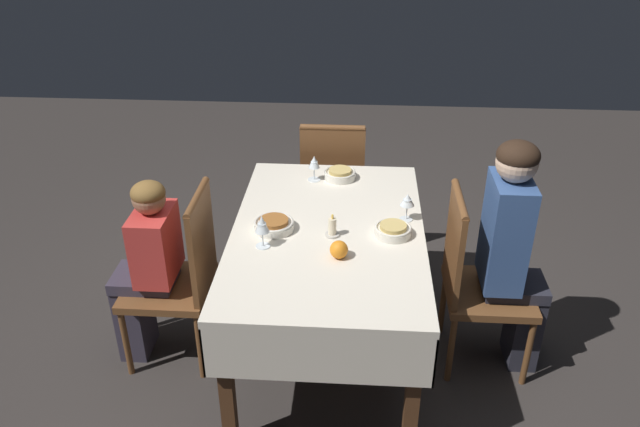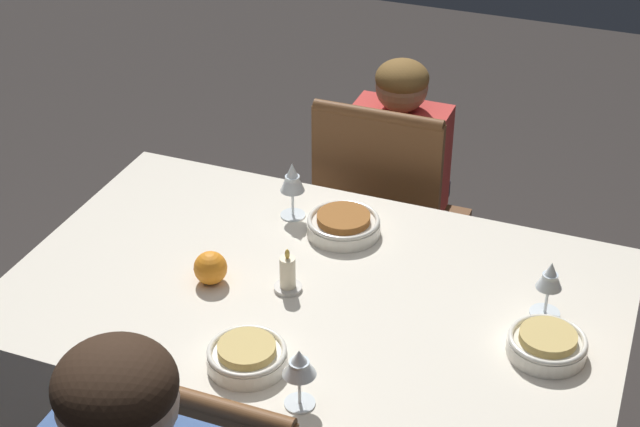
# 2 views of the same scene
# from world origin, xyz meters

# --- Properties ---
(dining_table) EXTENTS (1.47, 0.92, 0.76)m
(dining_table) POSITION_xyz_m (0.00, 0.00, 0.67)
(dining_table) COLOR silver
(dining_table) RESTS_ON ground_plane
(chair_south) EXTENTS (0.43, 0.43, 0.95)m
(chair_south) POSITION_xyz_m (0.05, -0.73, 0.51)
(chair_south) COLOR brown
(chair_south) RESTS_ON ground_plane
(person_child_red) EXTENTS (0.30, 0.33, 1.01)m
(person_child_red) POSITION_xyz_m (0.05, -0.90, 0.55)
(person_child_red) COLOR #383342
(person_child_red) RESTS_ON ground_plane
(bowl_north) EXTENTS (0.18, 0.18, 0.06)m
(bowl_north) POSITION_xyz_m (0.03, 0.31, 0.79)
(bowl_north) COLOR silver
(bowl_north) RESTS_ON dining_table
(wine_glass_north) EXTENTS (0.07, 0.07, 0.14)m
(wine_glass_north) POSITION_xyz_m (-0.12, 0.38, 0.87)
(wine_glass_north) COLOR white
(wine_glass_north) RESTS_ON dining_table
(bowl_south) EXTENTS (0.19, 0.19, 0.06)m
(bowl_south) POSITION_xyz_m (0.02, -0.26, 0.79)
(bowl_south) COLOR silver
(bowl_south) RESTS_ON dining_table
(wine_glass_south) EXTENTS (0.07, 0.07, 0.16)m
(wine_glass_south) POSITION_xyz_m (0.18, -0.29, 0.87)
(wine_glass_south) COLOR white
(wine_glass_south) RESTS_ON dining_table
(bowl_west) EXTENTS (0.18, 0.18, 0.06)m
(bowl_west) POSITION_xyz_m (-0.56, 0.04, 0.79)
(bowl_west) COLOR silver
(bowl_west) RESTS_ON dining_table
(wine_glass_west) EXTENTS (0.07, 0.07, 0.14)m
(wine_glass_west) POSITION_xyz_m (-0.53, -0.11, 0.86)
(wine_glass_west) COLOR white
(wine_glass_west) RESTS_ON dining_table
(candle_centerpiece) EXTENTS (0.07, 0.07, 0.12)m
(candle_centerpiece) POSITION_xyz_m (0.06, 0.02, 0.80)
(candle_centerpiece) COLOR beige
(candle_centerpiece) RESTS_ON dining_table
(orange_fruit) EXTENTS (0.08, 0.08, 0.08)m
(orange_fruit) POSITION_xyz_m (0.25, 0.06, 0.80)
(orange_fruit) COLOR orange
(orange_fruit) RESTS_ON dining_table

